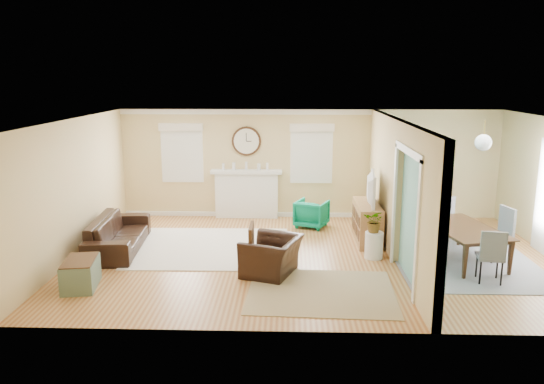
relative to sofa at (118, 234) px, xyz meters
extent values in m
plane|color=#985426|center=(3.84, -0.35, -0.33)|extent=(9.00, 9.00, 0.00)
cube|color=#DCBA7E|center=(3.84, 2.65, 0.97)|extent=(9.00, 0.02, 2.60)
cube|color=#DCBA7E|center=(3.84, -3.35, 0.97)|extent=(9.00, 0.02, 2.60)
cube|color=#DCBA7E|center=(-0.66, -0.35, 0.97)|extent=(0.02, 6.00, 2.60)
cube|color=white|center=(3.84, -0.35, 2.27)|extent=(9.00, 6.00, 0.02)
cube|color=#DCBA7E|center=(5.34, 1.05, 0.97)|extent=(0.12, 3.20, 2.60)
cube|color=#DCBA7E|center=(5.34, -2.85, 0.97)|extent=(0.12, 1.00, 2.60)
cube|color=#DCBA7E|center=(5.34, -1.45, 2.07)|extent=(0.12, 1.80, 0.40)
cube|color=white|center=(5.27, -0.55, 0.77)|extent=(0.04, 0.12, 2.20)
cube|color=white|center=(5.27, -2.35, 0.77)|extent=(0.04, 0.12, 2.20)
cube|color=white|center=(5.27, -1.45, 1.87)|extent=(0.04, 1.92, 0.12)
cube|color=#61B0A6|center=(5.41, -0.35, 0.97)|extent=(0.02, 6.00, 2.60)
cube|color=white|center=(2.34, 2.53, 0.22)|extent=(1.50, 0.24, 1.10)
cube|color=white|center=(2.34, 2.50, 0.80)|extent=(1.70, 0.30, 0.08)
cube|color=black|center=(2.34, 2.63, 0.17)|extent=(0.85, 0.02, 0.75)
cube|color=gold|center=(2.34, 2.52, 0.09)|extent=(0.85, 0.02, 0.62)
cylinder|color=#412717|center=(2.34, 2.62, 1.52)|extent=(0.70, 0.06, 0.70)
cylinder|color=silver|center=(2.34, 2.59, 1.52)|extent=(0.60, 0.01, 0.60)
cube|color=black|center=(2.34, 2.58, 1.62)|extent=(0.02, 0.01, 0.20)
cube|color=black|center=(2.40, 2.58, 1.52)|extent=(0.12, 0.01, 0.02)
cube|color=white|center=(0.79, 2.63, 1.22)|extent=(0.90, 0.03, 1.30)
cube|color=white|center=(0.79, 2.60, 1.22)|extent=(1.00, 0.04, 1.40)
cube|color=beige|center=(0.79, 2.56, 1.85)|extent=(1.05, 0.10, 0.18)
cube|color=white|center=(3.89, 2.63, 1.22)|extent=(0.90, 0.03, 1.30)
cube|color=white|center=(3.89, 2.60, 1.22)|extent=(1.00, 0.04, 1.40)
cube|color=beige|center=(3.89, 2.56, 1.85)|extent=(1.05, 0.10, 0.18)
cylinder|color=gold|center=(6.84, -0.35, 2.12)|extent=(0.02, 0.02, 0.30)
sphere|color=white|center=(6.84, -0.35, 1.87)|extent=(0.30, 0.30, 0.30)
cube|color=beige|center=(1.81, 0.17, -0.32)|extent=(3.09, 2.69, 0.02)
cube|color=tan|center=(3.89, -1.99, -0.32)|extent=(2.40, 2.00, 0.01)
cube|color=slate|center=(6.61, -0.43, -0.32)|extent=(2.54, 3.18, 0.01)
imported|color=black|center=(0.00, 0.00, 0.00)|extent=(1.05, 2.30, 0.65)
imported|color=black|center=(3.07, -1.22, 0.00)|extent=(1.16, 1.23, 0.65)
imported|color=#036D51|center=(3.88, 1.75, -0.02)|extent=(0.87, 0.88, 0.62)
cube|color=#5A715E|center=(-0.01, -1.92, -0.10)|extent=(0.62, 0.88, 0.45)
cube|color=#412717|center=(-0.01, -1.92, 0.14)|extent=(0.59, 0.84, 0.02)
cube|color=#A67E50|center=(4.98, 0.72, 0.07)|extent=(0.46, 1.39, 0.80)
cube|color=#412717|center=(4.75, 0.31, 0.22)|extent=(0.01, 0.37, 0.22)
cube|color=#412717|center=(4.75, 0.31, -0.05)|extent=(0.01, 0.37, 0.22)
cube|color=#412717|center=(4.75, 0.72, 0.22)|extent=(0.01, 0.37, 0.22)
cube|color=#412717|center=(4.75, 0.72, -0.05)|extent=(0.01, 0.37, 0.22)
cube|color=#412717|center=(4.75, 1.14, 0.22)|extent=(0.01, 0.37, 0.22)
cube|color=#412717|center=(4.75, 1.14, -0.05)|extent=(0.01, 0.37, 0.22)
imported|color=black|center=(4.96, 0.72, 0.80)|extent=(0.27, 1.12, 0.64)
cylinder|color=white|center=(4.97, -0.34, -0.07)|extent=(0.34, 0.34, 0.50)
imported|color=#337F33|center=(4.97, -0.34, 0.40)|extent=(0.51, 0.49, 0.44)
imported|color=#412717|center=(6.61, -0.43, 0.00)|extent=(1.42, 2.04, 0.65)
cube|color=slate|center=(6.69, 0.75, 0.11)|extent=(0.50, 0.50, 0.05)
cube|color=slate|center=(6.69, 0.75, 0.35)|extent=(0.40, 0.16, 0.48)
cylinder|color=black|center=(6.80, 0.96, -0.12)|extent=(0.03, 0.03, 0.40)
cylinder|color=black|center=(6.89, 0.64, -0.12)|extent=(0.03, 0.03, 0.40)
cylinder|color=black|center=(6.49, 0.87, -0.12)|extent=(0.03, 0.03, 0.40)
cylinder|color=black|center=(6.58, 0.55, -0.12)|extent=(0.03, 0.03, 0.40)
cube|color=slate|center=(6.70, -1.47, 0.11)|extent=(0.46, 0.46, 0.05)
cube|color=slate|center=(6.70, -1.47, 0.35)|extent=(0.41, 0.11, 0.49)
cylinder|color=black|center=(6.51, -1.61, -0.12)|extent=(0.03, 0.03, 0.41)
cylinder|color=black|center=(6.56, -1.28, -0.12)|extent=(0.03, 0.03, 0.41)
cylinder|color=black|center=(6.84, -1.66, -0.12)|extent=(0.03, 0.03, 0.41)
cylinder|color=black|center=(6.89, -1.33, -0.12)|extent=(0.03, 0.03, 0.41)
cube|color=white|center=(5.99, -0.39, 0.10)|extent=(0.45, 0.45, 0.05)
cube|color=white|center=(5.99, -0.39, 0.34)|extent=(0.10, 0.40, 0.47)
cylinder|color=black|center=(5.81, -0.26, -0.13)|extent=(0.03, 0.03, 0.40)
cylinder|color=black|center=(6.13, -0.21, -0.13)|extent=(0.03, 0.03, 0.40)
cylinder|color=black|center=(5.85, -0.58, -0.13)|extent=(0.03, 0.03, 0.40)
cylinder|color=black|center=(6.17, -0.53, -0.13)|extent=(0.03, 0.03, 0.40)
cube|color=slate|center=(7.22, -0.37, 0.15)|extent=(0.54, 0.54, 0.05)
cube|color=slate|center=(7.22, -0.37, 0.42)|extent=(0.15, 0.45, 0.53)
cylinder|color=black|center=(7.43, -0.50, -0.10)|extent=(0.03, 0.03, 0.45)
cylinder|color=black|center=(7.08, -0.59, -0.10)|extent=(0.03, 0.03, 0.45)
cylinder|color=black|center=(7.35, -0.15, -0.10)|extent=(0.03, 0.03, 0.45)
cylinder|color=black|center=(7.00, -0.24, -0.10)|extent=(0.03, 0.03, 0.45)
camera|label=1|loc=(3.37, -9.92, 3.05)|focal=35.00mm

